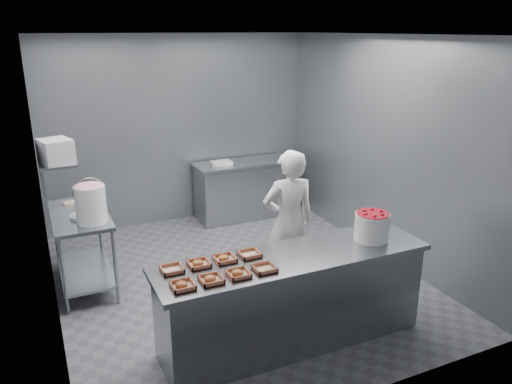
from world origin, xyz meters
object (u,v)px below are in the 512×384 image
tray_0 (182,285)px  worker (289,222)px  service_counter (293,299)px  tray_1 (211,279)px  strawberry_tub (372,226)px  back_counter (243,189)px  prep_table (82,239)px  tray_5 (199,264)px  tray_3 (264,268)px  tray_2 (238,273)px  tray_7 (250,254)px  tray_4 (172,269)px  appliance (56,151)px  tray_6 (224,258)px  glaze_bucket (91,203)px

tray_0 → worker: size_ratio=0.11×
service_counter → tray_1: bearing=-169.6°
worker → strawberry_tub: worker is taller
back_counter → worker: size_ratio=0.92×
prep_table → strawberry_tub: (2.51, -1.96, 0.45)m
tray_5 → tray_3: bearing=-32.9°
tray_2 → tray_1: bearing=180.0°
tray_7 → tray_0: bearing=-156.6°
back_counter → tray_0: (-1.99, -3.41, 0.47)m
tray_2 → worker: size_ratio=0.11×
service_counter → tray_4: 1.20m
service_counter → strawberry_tub: size_ratio=7.80×
tray_0 → strawberry_tub: (1.95, 0.15, 0.12)m
tray_2 → appliance: size_ratio=0.58×
tray_3 → tray_7: (0.00, 0.31, 0.00)m
tray_0 → tray_1: (0.24, 0.00, 0.00)m
prep_table → tray_2: bearing=-63.8°
prep_table → tray_2: (1.04, -2.11, 0.33)m
service_counter → back_counter: bearing=74.5°
tray_4 → prep_table: bearing=107.4°
service_counter → tray_3: size_ratio=13.88×
tray_3 → tray_6: 0.40m
tray_7 → service_counter: bearing=-22.9°
tray_7 → glaze_bucket: glaze_bucket is taller
back_counter → tray_6: (-1.51, -3.09, 0.47)m
tray_4 → tray_6: bearing=-0.0°
service_counter → tray_4: bearing=171.8°
tray_1 → worker: bearing=39.7°
tray_2 → tray_4: (-0.48, 0.31, -0.00)m
prep_table → tray_3: size_ratio=6.40×
tray_3 → worker: (0.82, 1.08, -0.10)m
prep_table → worker: 2.35m
tray_1 → tray_7: 0.58m
prep_table → tray_0: 2.20m
tray_2 → tray_6: (0.00, 0.31, 0.00)m
appliance → back_counter: bearing=14.2°
prep_table → tray_5: 1.99m
tray_2 → tray_7: size_ratio=1.00×
tray_4 → tray_6: tray_6 is taller
tray_5 → glaze_bucket: (-0.70, 1.46, 0.19)m
tray_7 → worker: bearing=43.2°
tray_1 → tray_5: same height
tray_4 → tray_0: bearing=-90.6°
tray_6 → glaze_bucket: glaze_bucket is taller
prep_table → tray_5: (0.80, -1.79, 0.33)m
tray_0 → tray_5: (0.24, 0.31, 0.00)m
prep_table → tray_7: bearing=-54.5°
tray_3 → worker: size_ratio=0.11×
tray_3 → appliance: (-1.45, 1.84, 0.77)m
back_counter → tray_4: size_ratio=8.01×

